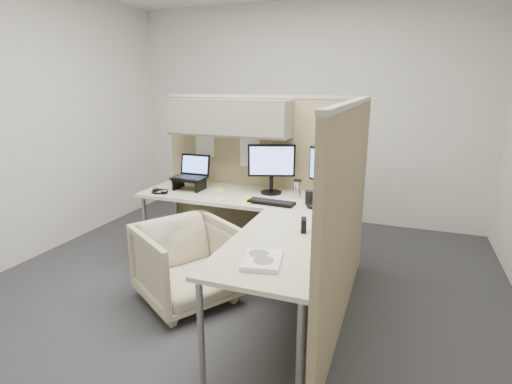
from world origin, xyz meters
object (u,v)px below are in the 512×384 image
(desk, at_px, (254,215))
(keyboard, at_px, (271,202))
(monitor_left, at_px, (272,165))
(office_chair, at_px, (187,260))

(desk, distance_m, keyboard, 0.24)
(desk, relative_size, monitor_left, 4.29)
(desk, bearing_deg, monitor_left, 92.84)
(office_chair, relative_size, keyboard, 1.77)
(monitor_left, bearing_deg, desk, -106.48)
(keyboard, bearing_deg, desk, -106.97)
(office_chair, distance_m, keyboard, 0.86)
(monitor_left, bearing_deg, keyboard, -90.83)
(desk, height_order, monitor_left, monitor_left)
(office_chair, xyz_separation_m, monitor_left, (0.42, 0.88, 0.64))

